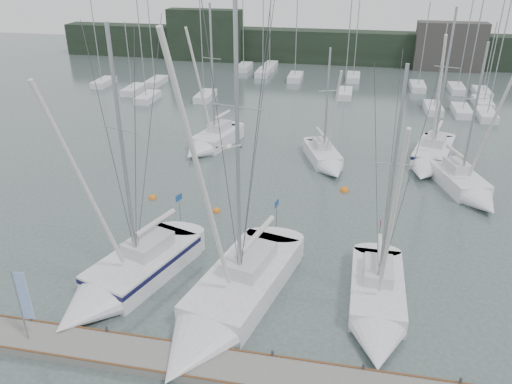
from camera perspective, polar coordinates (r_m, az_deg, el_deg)
ground at (r=27.08m, az=-0.92°, el=-12.33°), size 160.00×160.00×0.00m
dock at (r=23.34m, az=-3.67°, el=-19.44°), size 24.00×2.00×0.40m
far_treeline at (r=84.05m, az=8.36°, el=16.10°), size 90.00×4.00×5.00m
far_building_left at (r=85.32m, az=-5.83°, el=17.40°), size 12.00×3.00×8.00m
far_building_right at (r=82.88m, az=21.26°, el=15.23°), size 10.00×3.00×7.00m
mast_forest at (r=66.97m, az=9.01°, el=11.73°), size 58.38×25.12×14.83m
sailboat_near_left at (r=28.29m, az=-15.22°, el=-9.82°), size 6.09×10.13×15.00m
sailboat_near_center at (r=25.58m, az=-3.91°, el=-13.30°), size 6.19×12.38×17.88m
sailboat_near_right at (r=26.30m, az=13.69°, el=-13.16°), size 2.80×9.21×13.44m
sailboat_mid_b at (r=46.44m, az=-5.40°, el=5.60°), size 4.61×8.19×13.55m
sailboat_mid_c at (r=42.97m, az=8.07°, el=3.58°), size 4.50×7.39×10.46m
sailboat_mid_d at (r=45.16m, az=19.26°, el=3.62°), size 5.11×9.63×13.69m
sailboat_mid_e at (r=40.68m, az=23.04°, el=0.37°), size 4.92×8.50×11.93m
buoy_a at (r=35.56m, az=-4.54°, el=-2.20°), size 0.56×0.56×0.56m
buoy_b at (r=38.99m, az=10.06°, el=0.14°), size 0.68×0.68×0.68m
buoy_c at (r=38.06m, az=-11.72°, el=-0.70°), size 0.58×0.58×0.58m
dock_banner at (r=25.13m, az=-25.14°, el=-11.07°), size 0.59×0.13×3.86m
seagull at (r=21.90m, az=-3.12°, el=5.22°), size 1.07×0.50×0.21m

